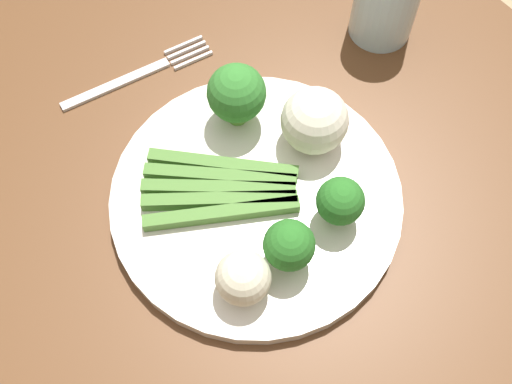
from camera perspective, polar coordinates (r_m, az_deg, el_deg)
ground_plane at (r=1.29m, az=-3.33°, el=-13.65°), size 6.00×6.00×0.02m
dining_table at (r=0.70m, az=-5.97°, el=-1.63°), size 1.33×0.81×0.72m
plate at (r=0.58m, az=-0.00°, el=-0.56°), size 0.27×0.27×0.01m
asparagus_bundle at (r=0.57m, az=-3.29°, el=0.28°), size 0.13×0.15×0.01m
broccoli_back_right at (r=0.58m, az=-1.64°, el=8.82°), size 0.06×0.06×0.07m
broccoli_front_left at (r=0.52m, az=3.06°, el=-4.94°), size 0.04×0.04×0.05m
broccoli_outer_edge at (r=0.54m, az=7.74°, el=-0.88°), size 0.04×0.04×0.05m
cauliflower_near_center at (r=0.51m, az=-1.20°, el=-7.88°), size 0.05×0.05×0.05m
cauliflower_mid at (r=0.58m, az=5.40°, el=6.54°), size 0.06×0.06×0.06m
fork at (r=0.67m, az=-10.62°, el=10.62°), size 0.04×0.17×0.00m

